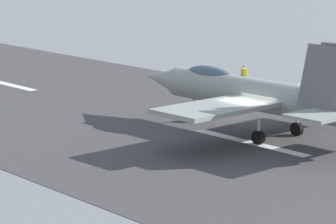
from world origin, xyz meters
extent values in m
plane|color=slate|center=(0.00, 0.00, 0.00)|extent=(400.00, 400.00, 0.00)
cube|color=#3E3C3D|center=(0.00, 0.00, 0.01)|extent=(240.00, 26.00, 0.02)
cube|color=white|center=(-0.15, 0.00, 0.02)|extent=(8.00, 0.70, 0.00)
cube|color=white|center=(25.48, 0.00, 0.02)|extent=(8.00, 0.70, 0.00)
cylinder|color=gray|center=(1.16, -1.61, 2.30)|extent=(12.58, 2.10, 1.81)
cone|color=gray|center=(8.87, -1.43, 2.30)|extent=(2.93, 1.60, 1.54)
ellipsoid|color=#3F5160|center=(4.69, -1.53, 2.98)|extent=(3.62, 1.18, 1.10)
cube|color=gray|center=(0.06, 2.43, 2.20)|extent=(3.55, 6.40, 0.24)
cube|color=gray|center=(0.25, -5.69, 2.20)|extent=(3.55, 6.40, 0.24)
cube|color=gray|center=(-5.33, 0.64, 2.40)|extent=(2.47, 2.86, 0.16)
cube|color=#5B595B|center=(-4.33, -0.84, 4.00)|extent=(2.62, 1.01, 3.14)
cylinder|color=silver|center=(5.98, -1.50, 0.70)|extent=(0.18, 0.18, 1.40)
cylinder|color=black|center=(5.98, -1.50, 0.38)|extent=(0.77, 0.32, 0.76)
cylinder|color=silver|center=(-0.68, -0.05, 0.70)|extent=(0.18, 0.18, 1.40)
cylinder|color=black|center=(-0.68, -0.05, 0.38)|extent=(0.77, 0.32, 0.76)
cylinder|color=silver|center=(-0.61, -3.25, 0.70)|extent=(0.18, 0.18, 1.40)
cylinder|color=black|center=(-0.61, -3.25, 0.38)|extent=(0.77, 0.32, 0.76)
cube|color=#1E2338|center=(12.91, -12.91, 0.43)|extent=(0.24, 0.36, 0.85)
cube|color=yellow|center=(12.91, -12.91, 1.05)|extent=(0.50, 0.40, 0.58)
sphere|color=tan|center=(12.91, -12.91, 1.50)|extent=(0.22, 0.22, 0.22)
cylinder|color=yellow|center=(12.62, -12.82, 1.02)|extent=(0.10, 0.10, 0.54)
cylinder|color=yellow|center=(13.19, -13.01, 1.02)|extent=(0.10, 0.10, 0.54)
cone|color=orange|center=(5.20, -13.32, 0.28)|extent=(0.44, 0.44, 0.55)
camera|label=1|loc=(-31.77, 33.26, 10.83)|focal=93.06mm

